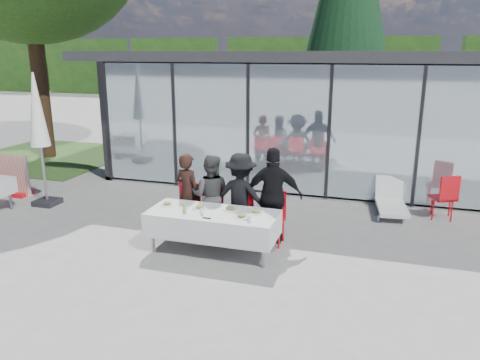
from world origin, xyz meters
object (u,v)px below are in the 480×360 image
(diner_chair_a, at_px, (188,206))
(folded_eyeglasses, at_px, (207,218))
(diner_chair_b, at_px, (211,208))
(plate_extra, at_px, (242,216))
(diner_d, at_px, (273,196))
(plate_c, at_px, (231,209))
(diner_chair_d, at_px, (273,215))
(diner_chair_c, at_px, (241,211))
(plate_a, at_px, (167,204))
(diner_a, at_px, (188,193))
(plate_b, at_px, (200,207))
(spare_chair_b, at_px, (446,195))
(plate_d, at_px, (256,212))
(market_umbrella, at_px, (38,119))
(lounger, at_px, (391,201))
(dining_table, at_px, (213,223))
(diner_c, at_px, (241,197))
(juice_bottle, at_px, (185,208))
(diner_b, at_px, (211,195))

(diner_chair_a, xyz_separation_m, folded_eyeglasses, (0.82, -1.09, 0.22))
(diner_chair_b, xyz_separation_m, plate_extra, (0.89, -0.87, 0.24))
(diner_d, bearing_deg, plate_c, 33.14)
(diner_chair_b, height_order, diner_chair_d, same)
(diner_chair_c, relative_size, plate_a, 3.63)
(diner_a, relative_size, plate_b, 5.88)
(diner_chair_b, relative_size, plate_a, 3.63)
(folded_eyeglasses, bearing_deg, spare_chair_b, 39.59)
(diner_chair_c, bearing_deg, plate_extra, -71.46)
(plate_d, relative_size, folded_eyeglasses, 1.92)
(folded_eyeglasses, xyz_separation_m, market_umbrella, (-4.63, 1.68, 1.23))
(diner_d, xyz_separation_m, diner_chair_d, (-0.00, -0.01, -0.36))
(diner_chair_a, distance_m, lounger, 4.49)
(diner_chair_c, height_order, plate_d, diner_chair_c)
(plate_a, bearing_deg, market_umbrella, 161.45)
(dining_table, bearing_deg, plate_d, 11.96)
(spare_chair_b, bearing_deg, dining_table, -143.59)
(plate_b, bearing_deg, dining_table, -17.33)
(diner_chair_c, xyz_separation_m, spare_chair_b, (3.79, 2.24, 0.00))
(plate_a, relative_size, plate_d, 1.00)
(diner_chair_b, relative_size, plate_c, 3.63)
(diner_c, distance_m, diner_chair_d, 0.69)
(plate_b, relative_size, plate_extra, 1.00)
(diner_c, height_order, plate_b, diner_c)
(plate_b, xyz_separation_m, juice_bottle, (-0.18, -0.25, 0.05))
(diner_chair_b, distance_m, diner_chair_c, 0.60)
(diner_a, distance_m, juice_bottle, 0.99)
(plate_b, bearing_deg, diner_chair_b, 94.35)
(folded_eyeglasses, bearing_deg, diner_chair_b, 107.75)
(diner_chair_b, height_order, diner_c, diner_c)
(plate_c, bearing_deg, market_umbrella, 166.71)
(dining_table, distance_m, diner_a, 1.13)
(plate_b, distance_m, folded_eyeglasses, 0.52)
(plate_d, xyz_separation_m, juice_bottle, (-1.20, -0.32, 0.05))
(diner_chair_d, distance_m, market_umbrella, 5.72)
(plate_a, xyz_separation_m, plate_d, (1.65, 0.06, 0.00))
(diner_chair_b, xyz_separation_m, plate_a, (-0.59, -0.65, 0.24))
(plate_c, distance_m, market_umbrella, 5.15)
(plate_b, bearing_deg, plate_c, 10.45)
(plate_b, xyz_separation_m, plate_c, (0.54, 0.10, 0.00))
(diner_c, distance_m, juice_bottle, 1.18)
(diner_chair_a, distance_m, diner_b, 0.54)
(spare_chair_b, bearing_deg, diner_c, -149.47)
(diner_b, bearing_deg, market_umbrella, -13.05)
(diner_a, height_order, diner_d, diner_d)
(plate_c, height_order, market_umbrella, market_umbrella)
(juice_bottle, height_order, market_umbrella, market_umbrella)
(plate_extra, bearing_deg, dining_table, 167.57)
(plate_b, xyz_separation_m, market_umbrella, (-4.33, 1.25, 1.21))
(diner_chair_a, height_order, diner_b, diner_b)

